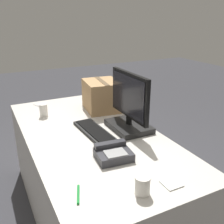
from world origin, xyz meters
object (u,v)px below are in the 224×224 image
Objects in this scene: paper_cup_right at (142,185)px; sticky_note_pad at (171,184)px; keyboard at (95,131)px; cardboard_box at (102,95)px; desk_phone at (113,153)px; pen_marker at (78,194)px; paper_cup_left at (44,110)px; spoon at (40,107)px; monitor at (129,109)px.

paper_cup_right is 0.18m from sticky_note_pad.
cardboard_box reaches higher than keyboard.
desk_phone is 0.38m from pen_marker.
paper_cup_left is 0.29× the size of cardboard_box.
pen_marker is (1.04, -0.60, -0.12)m from cardboard_box.
spoon is at bearing 175.31° from paper_cup_left.
pen_marker is 1.44× the size of sticky_note_pad.
paper_cup_left reaches higher than paper_cup_right.
paper_cup_left is at bearing -160.50° from desk_phone.
monitor is 0.30m from keyboard.
cardboard_box is 2.81× the size of pen_marker.
keyboard is 3.31× the size of spoon.
monitor is 4.88× the size of paper_cup_right.
paper_cup_left is 0.52m from cardboard_box.
desk_phone is at bearing 176.07° from paper_cup_right.
paper_cup_right reaches higher than pen_marker.
paper_cup_right reaches higher than sticky_note_pad.
paper_cup_right reaches higher than keyboard.
keyboard is 4.32× the size of paper_cup_left.
paper_cup_left is 1.11m from pen_marker.
monitor reaches higher than pen_marker.
spoon is 0.60m from cardboard_box.
spoon is at bearing -164.45° from desk_phone.
monitor reaches higher than spoon.
paper_cup_left is 1.11× the size of paper_cup_right.
cardboard_box is (-0.48, 0.00, -0.03)m from monitor.
keyboard reaches higher than pen_marker.
desk_phone is (0.33, -0.30, -0.13)m from monitor.
desk_phone is 1.14m from spoon.
paper_cup_right is 1.06× the size of sticky_note_pad.
cardboard_box is (-0.44, 0.26, 0.12)m from keyboard.
desk_phone is at bearing -16.44° from spoon.
paper_cup_left is at bearing 15.60° from pen_marker.
spoon is (-1.48, -0.17, -0.05)m from paper_cup_right.
monitor is 0.77m from paper_cup_right.
cardboard_box is 1.21m from pen_marker.
monitor is 0.94m from spoon.
keyboard is at bearing -99.58° from monitor.
monitor is 0.75m from paper_cup_left.
keyboard reaches higher than spoon.
paper_cup_left is at bearing -163.56° from sticky_note_pad.
desk_phone is at bearing -32.51° from pen_marker.
monitor is 0.48m from cardboard_box.
paper_cup_left is 1.29m from sticky_note_pad.
keyboard is at bearing -9.29° from pen_marker.
desk_phone reaches higher than pen_marker.
spoon is at bearing -166.92° from sticky_note_pad.
cardboard_box reaches higher than sticky_note_pad.
paper_cup_left is 0.77× the size of spoon.
cardboard_box is at bearing 146.24° from keyboard.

